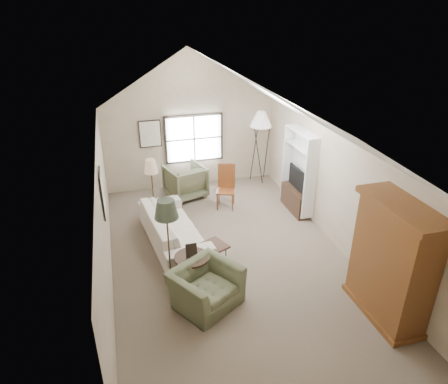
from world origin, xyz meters
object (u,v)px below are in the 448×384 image
object	(u,v)px
coffee_table	(206,258)
side_chair	(226,187)
armoire	(392,262)
sofa	(174,228)
side_table	(192,271)
armchair_near	(206,287)
armchair_far	(185,181)

from	to	relation	value
coffee_table	side_chair	bearing A→B (deg)	65.22
armoire	coffee_table	world-z (taller)	armoire
sofa	coffee_table	xyz separation A→B (m)	(0.48, -1.13, -0.16)
coffee_table	side_table	distance (m)	0.61
armoire	armchair_near	xyz separation A→B (m)	(-3.01, 1.09, -0.72)
sofa	armchair_near	world-z (taller)	sofa
coffee_table	side_table	world-z (taller)	side_table
side_table	side_chair	distance (m)	3.36
sofa	coffee_table	world-z (taller)	sofa
side_table	sofa	bearing A→B (deg)	93.58
armchair_near	side_table	size ratio (longest dim) A/B	1.71
sofa	coffee_table	bearing A→B (deg)	-164.52
coffee_table	side_table	xyz separation A→B (m)	(-0.38, -0.47, 0.10)
side_chair	armchair_near	bearing A→B (deg)	-89.46
armchair_near	sofa	bearing A→B (deg)	64.71
armoire	sofa	world-z (taller)	armoire
armoire	armchair_far	size ratio (longest dim) A/B	2.15
armchair_far	side_chair	bearing A→B (deg)	117.14
sofa	coffee_table	size ratio (longest dim) A/B	2.89
armchair_far	coffee_table	distance (m)	3.48
sofa	armchair_far	xyz separation A→B (m)	(0.72, 2.34, 0.07)
sofa	armchair_near	bearing A→B (deg)	178.71
armchair_near	armoire	bearing A→B (deg)	-51.31
side_table	side_chair	xyz separation A→B (m)	(1.53, 2.98, 0.26)
armoire	coffee_table	size ratio (longest dim) A/B	2.36
sofa	side_chair	xyz separation A→B (m)	(1.63, 1.38, 0.20)
armchair_far	sofa	bearing A→B (deg)	56.40
side_chair	armchair_far	bearing A→B (deg)	155.62
armchair_near	side_chair	bearing A→B (deg)	37.20
sofa	side_table	world-z (taller)	sofa
armchair_far	side_table	world-z (taller)	armchair_far
armchair_far	coffee_table	size ratio (longest dim) A/B	1.10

